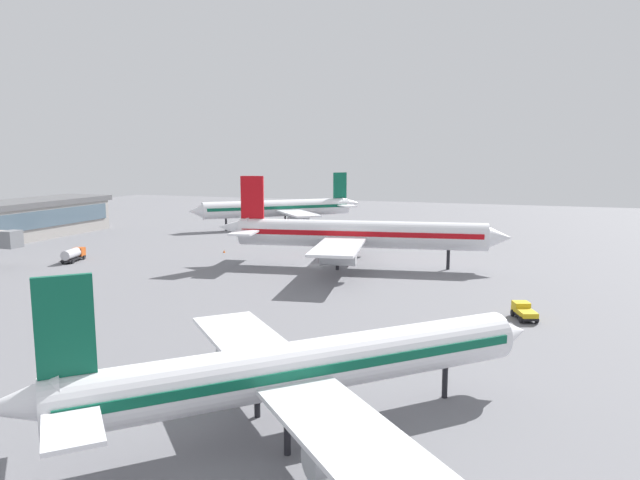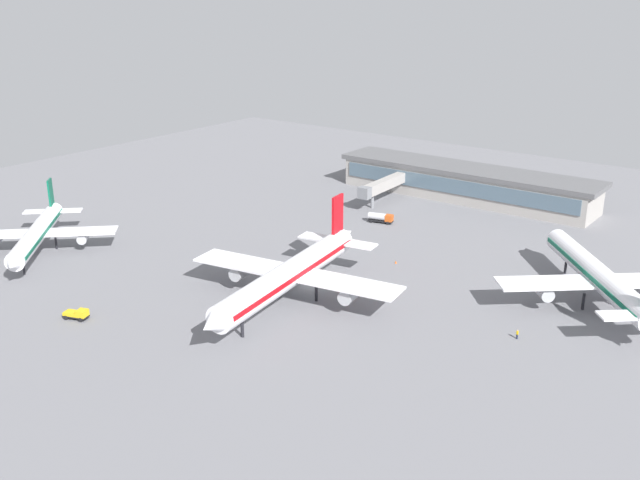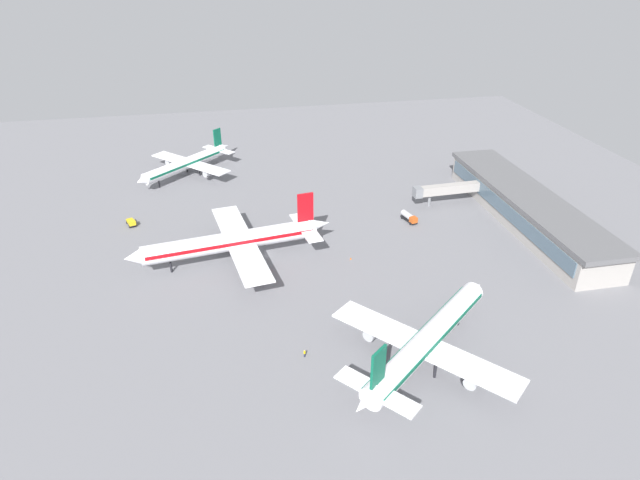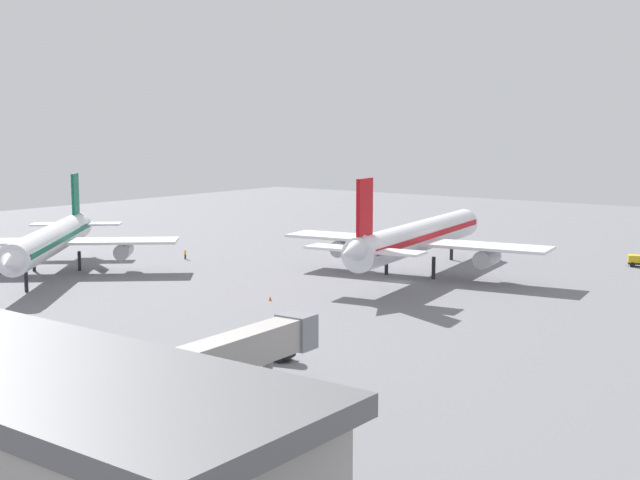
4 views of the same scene
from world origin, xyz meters
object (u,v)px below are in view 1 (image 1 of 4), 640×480
(airplane_at_gate, at_px, (301,367))
(fuel_truck, at_px, (73,254))
(airplane_taxiing, at_px, (357,234))
(safety_cone_near_gate, at_px, (224,251))
(pushback_tractor, at_px, (524,311))
(airplane_distant, at_px, (280,208))
(ground_crew_worker, at_px, (355,231))

(airplane_at_gate, xyz_separation_m, fuel_truck, (-49.38, -64.98, -3.36))
(airplane_at_gate, distance_m, fuel_truck, 81.68)
(airplane_taxiing, bearing_deg, safety_cone_near_gate, 161.43)
(airplane_taxiing, height_order, pushback_tractor, airplane_taxiing)
(airplane_taxiing, distance_m, safety_cone_near_gate, 30.75)
(airplane_distant, distance_m, ground_crew_worker, 24.35)
(airplane_at_gate, relative_size, pushback_tractor, 7.14)
(fuel_truck, distance_m, ground_crew_worker, 66.96)
(airplane_taxiing, relative_size, ground_crew_worker, 31.85)
(safety_cone_near_gate, bearing_deg, airplane_at_gate, 32.28)
(airplane_taxiing, height_order, ground_crew_worker, airplane_taxiing)
(fuel_truck, height_order, pushback_tractor, fuel_truck)
(ground_crew_worker, height_order, safety_cone_near_gate, ground_crew_worker)
(ground_crew_worker, bearing_deg, airplane_at_gate, 139.19)
(ground_crew_worker, bearing_deg, fuel_truck, 88.45)
(pushback_tractor, distance_m, ground_crew_worker, 77.59)
(airplane_distant, bearing_deg, safety_cone_near_gate, 56.14)
(fuel_truck, bearing_deg, safety_cone_near_gate, -65.71)
(pushback_tractor, bearing_deg, safety_cone_near_gate, 42.10)
(airplane_at_gate, relative_size, airplane_taxiing, 0.64)
(airplane_at_gate, relative_size, ground_crew_worker, 20.46)
(airplane_at_gate, relative_size, fuel_truck, 5.20)
(airplane_taxiing, distance_m, pushback_tractor, 39.10)
(airplane_distant, distance_m, safety_cone_near_gate, 41.68)
(pushback_tractor, xyz_separation_m, safety_cone_near_gate, (-31.34, -58.43, -0.67))
(fuel_truck, relative_size, safety_cone_near_gate, 10.96)
(airplane_distant, bearing_deg, fuel_truck, 32.94)
(airplane_distant, relative_size, fuel_truck, 6.13)
(airplane_taxiing, distance_m, airplane_distant, 57.78)
(airplane_at_gate, xyz_separation_m, airplane_distant, (-108.55, -47.44, 0.68))
(pushback_tractor, bearing_deg, airplane_taxiing, 27.90)
(fuel_truck, height_order, safety_cone_near_gate, fuel_truck)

